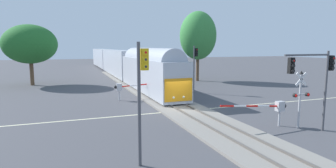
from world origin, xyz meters
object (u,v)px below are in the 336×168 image
(crossing_gate_near, at_px, (274,107))
(crossing_gate_far, at_px, (126,87))
(traffic_signal_near_left, at_px, (142,84))
(oak_far_right, at_px, (198,36))
(crossing_signal_mast, at_px, (301,93))
(traffic_signal_near_right, at_px, (316,72))
(pine_left_background, at_px, (30,44))
(traffic_signal_far_side, at_px, (195,61))
(commuter_train, at_px, (119,62))

(crossing_gate_near, height_order, crossing_gate_far, crossing_gate_near)
(traffic_signal_near_left, distance_m, oak_far_right, 34.02)
(crossing_signal_mast, xyz_separation_m, traffic_signal_near_right, (-0.04, -1.16, 1.59))
(pine_left_background, bearing_deg, traffic_signal_far_side, -36.43)
(crossing_gate_far, relative_size, pine_left_background, 0.71)
(crossing_gate_far, xyz_separation_m, oak_far_right, (14.54, 12.49, 5.96))
(crossing_gate_far, distance_m, traffic_signal_near_left, 17.05)
(crossing_gate_far, relative_size, traffic_signal_far_side, 1.10)
(pine_left_background, bearing_deg, oak_far_right, -8.27)
(crossing_gate_far, distance_m, traffic_signal_near_right, 18.20)
(crossing_gate_far, bearing_deg, pine_left_background, 123.27)
(traffic_signal_near_left, bearing_deg, oak_far_right, 59.39)
(traffic_signal_near_left, height_order, pine_left_background, pine_left_background)
(commuter_train, bearing_deg, oak_far_right, -48.71)
(commuter_train, height_order, traffic_signal_near_left, traffic_signal_near_left)
(oak_far_right, bearing_deg, crossing_signal_mast, -101.19)
(crossing_gate_near, relative_size, crossing_gate_far, 0.86)
(traffic_signal_near_left, bearing_deg, pine_left_background, 103.53)
(traffic_signal_far_side, height_order, pine_left_background, pine_left_background)
(commuter_train, distance_m, traffic_signal_near_right, 40.64)
(oak_far_right, bearing_deg, traffic_signal_near_right, -100.82)
(traffic_signal_far_side, distance_m, oak_far_right, 12.63)
(traffic_signal_far_side, xyz_separation_m, traffic_signal_near_right, (0.30, -17.25, 0.19))
(commuter_train, relative_size, crossing_gate_near, 11.95)
(crossing_gate_near, bearing_deg, commuter_train, 95.88)
(crossing_gate_near, xyz_separation_m, pine_left_background, (-18.28, 29.65, 4.55))
(crossing_signal_mast, relative_size, pine_left_background, 0.45)
(crossing_gate_far, relative_size, traffic_signal_near_right, 1.17)
(traffic_signal_near_right, xyz_separation_m, oak_far_right, (5.34, 27.97, 3.35))
(commuter_train, height_order, traffic_signal_far_side, traffic_signal_far_side)
(traffic_signal_far_side, distance_m, traffic_signal_near_left, 21.75)
(crossing_gate_near, height_order, traffic_signal_near_left, traffic_signal_near_left)
(commuter_train, height_order, traffic_signal_near_right, commuter_train)
(commuter_train, xyz_separation_m, pine_left_background, (-14.34, -8.63, 3.25))
(pine_left_background, bearing_deg, crossing_gate_far, -56.73)
(crossing_gate_near, distance_m, pine_left_background, 35.13)
(crossing_gate_far, height_order, traffic_signal_near_left, traffic_signal_near_left)
(commuter_train, distance_m, pine_left_background, 17.05)
(crossing_gate_near, relative_size, traffic_signal_far_side, 0.94)
(traffic_signal_far_side, relative_size, traffic_signal_near_left, 0.98)
(crossing_gate_near, bearing_deg, oak_far_right, 75.24)
(crossing_gate_far, xyz_separation_m, traffic_signal_far_side, (8.89, 1.76, 2.42))
(commuter_train, bearing_deg, traffic_signal_near_left, -98.85)
(commuter_train, bearing_deg, crossing_signal_mast, -82.01)
(commuter_train, relative_size, pine_left_background, 7.34)
(traffic_signal_near_right, bearing_deg, crossing_gate_far, 120.69)
(commuter_train, bearing_deg, pine_left_background, -148.95)
(crossing_signal_mast, distance_m, pine_left_background, 36.52)
(traffic_signal_far_side, xyz_separation_m, pine_left_background, (-19.48, 14.38, 2.14))
(crossing_signal_mast, bearing_deg, commuter_train, 97.99)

